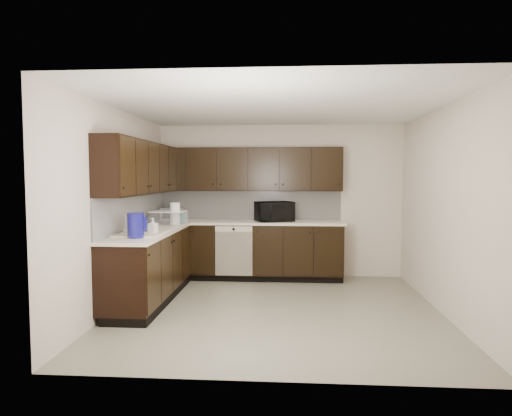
{
  "coord_description": "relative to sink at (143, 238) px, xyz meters",
  "views": [
    {
      "loc": [
        0.14,
        -5.57,
        1.66
      ],
      "look_at": [
        -0.3,
        0.6,
        1.23
      ],
      "focal_mm": 32.0,
      "sensor_mm": 36.0,
      "label": 1
    }
  ],
  "objects": [
    {
      "name": "soap_bottle_a",
      "position": [
        0.14,
        -0.02,
        0.16
      ],
      "size": [
        0.11,
        0.12,
        0.2
      ],
      "primitive_type": "imported",
      "rotation": [
        0.0,
        0.0,
        -0.32
      ],
      "color": "gray",
      "rests_on": "countertop"
    },
    {
      "name": "ceiling",
      "position": [
        1.68,
        0.01,
        1.62
      ],
      "size": [
        4.0,
        4.0,
        0.0
      ],
      "primitive_type": "plane",
      "rotation": [
        3.14,
        0.0,
        0.0
      ],
      "color": "white",
      "rests_on": "wall_back"
    },
    {
      "name": "toaster_oven",
      "position": [
        -0.07,
        1.74,
        0.16
      ],
      "size": [
        0.36,
        0.28,
        0.21
      ],
      "primitive_type": "cube",
      "rotation": [
        0.0,
        0.0,
        -0.12
      ],
      "color": "silver",
      "rests_on": "countertop"
    },
    {
      "name": "countertop",
      "position": [
        0.67,
        1.12,
        0.04
      ],
      "size": [
        3.03,
        2.83,
        0.04
      ],
      "color": "beige",
      "rests_on": "lower_cabinets"
    },
    {
      "name": "soap_bottle_b",
      "position": [
        -0.17,
        0.13,
        0.17
      ],
      "size": [
        0.09,
        0.1,
        0.22
      ],
      "primitive_type": "imported",
      "rotation": [
        0.0,
        0.0,
        0.13
      ],
      "color": "gray",
      "rests_on": "countertop"
    },
    {
      "name": "microwave",
      "position": [
        1.6,
        1.67,
        0.21
      ],
      "size": [
        0.67,
        0.57,
        0.31
      ],
      "primitive_type": "imported",
      "rotation": [
        0.0,
        0.0,
        0.39
      ],
      "color": "black",
      "rests_on": "countertop"
    },
    {
      "name": "floor",
      "position": [
        1.68,
        0.01,
        -0.88
      ],
      "size": [
        4.0,
        4.0,
        0.0
      ],
      "primitive_type": "plane",
      "color": "gray",
      "rests_on": "ground"
    },
    {
      "name": "blue_pitcher",
      "position": [
        0.05,
        -0.39,
        0.21
      ],
      "size": [
        0.23,
        0.23,
        0.29
      ],
      "primitive_type": "cylinder",
      "rotation": [
        0.0,
        0.0,
        0.2
      ],
      "color": "#100E86",
      "rests_on": "countertop"
    },
    {
      "name": "paper_towel_roll",
      "position": [
        0.13,
        1.13,
        0.22
      ],
      "size": [
        0.15,
        0.15,
        0.32
      ],
      "primitive_type": "cylinder",
      "rotation": [
        0.0,
        0.0,
        -0.03
      ],
      "color": "white",
      "rests_on": "countertop"
    },
    {
      "name": "storage_bin",
      "position": [
        0.01,
        1.17,
        0.15
      ],
      "size": [
        0.58,
        0.52,
        0.19
      ],
      "primitive_type": "cube",
      "rotation": [
        0.0,
        0.0,
        -0.43
      ],
      "color": "silver",
      "rests_on": "countertop"
    },
    {
      "name": "wall_back",
      "position": [
        1.68,
        2.01,
        0.37
      ],
      "size": [
        4.0,
        0.02,
        2.5
      ],
      "primitive_type": "cube",
      "color": "beige",
      "rests_on": "floor"
    },
    {
      "name": "upper_cabinets",
      "position": [
        0.58,
        1.22,
        0.89
      ],
      "size": [
        3.0,
        2.8,
        0.7
      ],
      "color": "black",
      "rests_on": "wall_back"
    },
    {
      "name": "backsplash",
      "position": [
        0.46,
        1.33,
        0.3
      ],
      "size": [
        3.0,
        2.8,
        0.48
      ],
      "color": "#B1B1AD",
      "rests_on": "countertop"
    },
    {
      "name": "sink",
      "position": [
        0.0,
        0.0,
        0.0
      ],
      "size": [
        0.54,
        0.82,
        0.42
      ],
      "color": "beige",
      "rests_on": "countertop"
    },
    {
      "name": "wall_right",
      "position": [
        3.68,
        0.01,
        0.37
      ],
      "size": [
        0.02,
        4.0,
        2.5
      ],
      "primitive_type": "cube",
      "color": "beige",
      "rests_on": "floor"
    },
    {
      "name": "wall_left",
      "position": [
        -0.32,
        0.01,
        0.37
      ],
      "size": [
        0.02,
        4.0,
        2.5
      ],
      "primitive_type": "cube",
      "color": "beige",
      "rests_on": "floor"
    },
    {
      "name": "dishwasher",
      "position": [
        0.98,
        1.42,
        -0.33
      ],
      "size": [
        0.58,
        0.04,
        0.78
      ],
      "color": "beige",
      "rests_on": "lower_cabinets"
    },
    {
      "name": "teal_tumbler",
      "position": [
        0.19,
        1.33,
        0.15
      ],
      "size": [
        0.1,
        0.1,
        0.18
      ],
      "primitive_type": "cylinder",
      "rotation": [
        0.0,
        0.0,
        -0.19
      ],
      "color": "#0C878A",
      "rests_on": "countertop"
    },
    {
      "name": "wall_front",
      "position": [
        1.68,
        -1.99,
        0.37
      ],
      "size": [
        4.0,
        0.02,
        2.5
      ],
      "primitive_type": "cube",
      "color": "beige",
      "rests_on": "floor"
    },
    {
      "name": "lower_cabinets",
      "position": [
        0.67,
        1.12,
        -0.47
      ],
      "size": [
        3.0,
        2.8,
        0.9
      ],
      "color": "black",
      "rests_on": "floor"
    }
  ]
}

